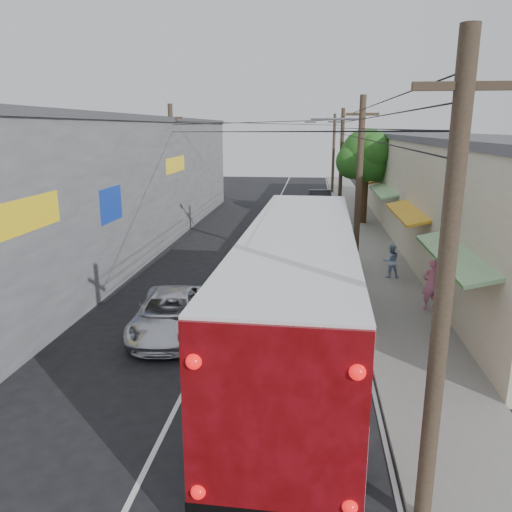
% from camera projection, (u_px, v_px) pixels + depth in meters
% --- Properties ---
extents(ground, '(120.00, 120.00, 0.00)m').
position_uv_depth(ground, '(162.00, 435.00, 11.10)').
color(ground, black).
rests_on(ground, ground).
extents(sidewalk, '(3.00, 80.00, 0.12)m').
position_uv_depth(sidewalk, '(367.00, 242.00, 29.62)').
color(sidewalk, slate).
rests_on(sidewalk, ground).
extents(building_right, '(7.09, 40.00, 6.25)m').
position_uv_depth(building_right, '(442.00, 187.00, 30.28)').
color(building_right, beige).
rests_on(building_right, ground).
extents(building_left, '(7.20, 36.00, 7.25)m').
position_uv_depth(building_left, '(107.00, 182.00, 28.43)').
color(building_left, gray).
rests_on(building_left, ground).
extents(utility_poles, '(11.80, 45.28, 8.00)m').
position_uv_depth(utility_poles, '(312.00, 172.00, 29.28)').
color(utility_poles, '#473828').
rests_on(utility_poles, ground).
extents(street_tree, '(4.40, 4.00, 6.60)m').
position_uv_depth(street_tree, '(368.00, 157.00, 34.21)').
color(street_tree, '#3F2B19').
rests_on(street_tree, ground).
extents(coach_bus, '(3.46, 13.87, 3.97)m').
position_uv_depth(coach_bus, '(299.00, 293.00, 14.23)').
color(coach_bus, white).
rests_on(coach_bus, ground).
extents(jeepney, '(2.74, 5.06, 1.35)m').
position_uv_depth(jeepney, '(170.00, 314.00, 16.51)').
color(jeepney, silver).
rests_on(jeepney, ground).
extents(parked_suv, '(2.73, 5.27, 1.46)m').
position_uv_depth(parked_suv, '(326.00, 260.00, 23.00)').
color(parked_suv, '#9F9FA7').
rests_on(parked_suv, ground).
extents(parked_car_mid, '(2.46, 4.85, 1.58)m').
position_uv_depth(parked_car_mid, '(321.00, 212.00, 35.50)').
color(parked_car_mid, '#28282D').
rests_on(parked_car_mid, ground).
extents(parked_car_far, '(2.09, 5.12, 1.65)m').
position_uv_depth(parked_car_far, '(320.00, 201.00, 40.97)').
color(parked_car_far, black).
rests_on(parked_car_far, ground).
extents(pedestrian_near, '(0.79, 0.64, 1.90)m').
position_uv_depth(pedestrian_near, '(431.00, 284.00, 18.32)').
color(pedestrian_near, pink).
rests_on(pedestrian_near, sidewalk).
extents(pedestrian_far, '(0.80, 0.66, 1.52)m').
position_uv_depth(pedestrian_far, '(391.00, 261.00, 22.23)').
color(pedestrian_far, '#99B7DE').
rests_on(pedestrian_far, sidewalk).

